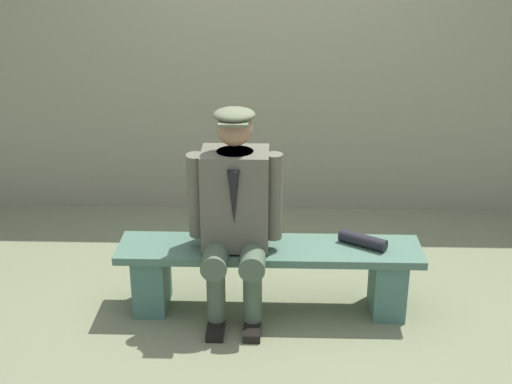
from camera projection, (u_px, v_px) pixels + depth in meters
ground_plane at (269, 308)px, 4.35m from camera, size 30.00×30.00×0.00m
bench at (269, 269)px, 4.24m from camera, size 1.82×0.37×0.43m
seated_man at (235, 210)px, 4.05m from camera, size 0.55×0.54×1.28m
rolled_magazine at (363, 240)px, 4.17m from camera, size 0.29×0.22×0.08m
stadium_wall at (273, 75)px, 5.50m from camera, size 12.00×0.24×2.17m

